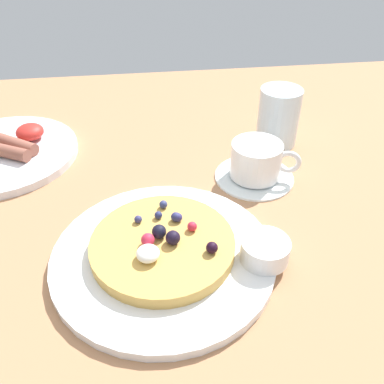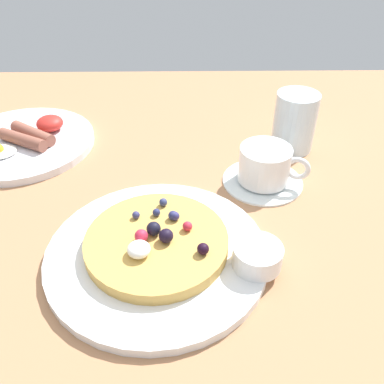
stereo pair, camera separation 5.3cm
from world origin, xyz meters
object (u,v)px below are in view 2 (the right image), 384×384
Objects in this scene: breakfast_plate at (21,143)px; coffee_saucer at (261,180)px; syrup_ramekin at (256,256)px; water_glass at (293,122)px; pancake_plate at (156,253)px; coffee_cup at (264,164)px.

breakfast_plate reaches higher than coffee_saucer.
breakfast_plate is at bearing 141.34° from syrup_ramekin.
water_glass is (48.39, -1.25, 4.45)cm from breakfast_plate.
syrup_ramekin is 48.76cm from breakfast_plate.
pancake_plate is 12.61cm from syrup_ramekin.
coffee_cup reaches higher than syrup_ramekin.
syrup_ramekin is at bearing -101.21° from coffee_saucer.
pancake_plate and breakfast_plate have the same top height.
syrup_ramekin is at bearing -38.66° from breakfast_plate.
syrup_ramekin is 0.58× the size of water_glass.
coffee_cup is (0.15, -0.05, 3.21)cm from coffee_saucer.
breakfast_plate is (-38.04, 30.43, -2.05)cm from syrup_ramekin.
pancake_plate is 22.55cm from coffee_saucer.
breakfast_plate is at bearing 132.93° from pancake_plate.
coffee_saucer is 3.22cm from coffee_cup.
coffee_cup is 12.53cm from water_glass.
water_glass is at bearing 70.48° from syrup_ramekin.
coffee_saucer is (41.73, -11.78, -0.35)cm from breakfast_plate.
coffee_saucer is at bearing -15.77° from breakfast_plate.
syrup_ramekin reaches higher than coffee_saucer.
pancake_plate is at bearing -135.03° from coffee_cup.
water_glass is (6.50, 10.59, 1.58)cm from coffee_cup.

